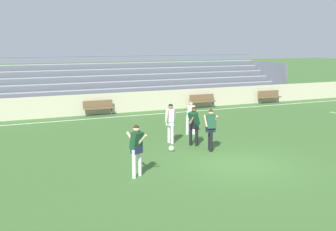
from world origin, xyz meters
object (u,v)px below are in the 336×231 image
at_px(bleacher_stand, 126,83).
at_px(player_dark_on_ball, 137,146).
at_px(player_white_trailing_run, 171,120).
at_px(soccer_ball, 171,148).
at_px(bench_far_right, 98,106).
at_px(player_dark_pressing_high, 194,123).
at_px(player_dark_challenging, 211,126).
at_px(bench_far_left, 269,96).
at_px(bench_centre_sideline, 202,100).
at_px(player_white_wide_right, 191,114).

height_order(bleacher_stand, player_dark_on_ball, bleacher_stand).
distance_m(player_white_trailing_run, soccer_ball, 1.66).
distance_m(player_dark_on_ball, soccer_ball, 3.57).
bearing_deg(bench_far_right, player_dark_pressing_high, -79.00).
height_order(bench_far_right, soccer_ball, bench_far_right).
height_order(bleacher_stand, player_white_trailing_run, bleacher_stand).
xyz_separation_m(player_dark_challenging, player_dark_pressing_high, (-0.21, 1.05, -0.02)).
bearing_deg(player_white_trailing_run, player_dark_pressing_high, -49.15).
height_order(bench_far_left, player_dark_pressing_high, player_dark_pressing_high).
bearing_deg(bench_centre_sideline, player_dark_challenging, -117.23).
bearing_deg(player_white_trailing_run, player_white_wide_right, 37.36).
bearing_deg(bench_far_right, bench_centre_sideline, 0.00).
xyz_separation_m(bench_far_left, player_dark_challenging, (-10.58, -9.96, 0.47)).
relative_size(bench_far_right, player_dark_on_ball, 1.05).
xyz_separation_m(bench_far_right, soccer_ball, (0.49, -9.37, -0.44)).
xyz_separation_m(bleacher_stand, player_dark_pressing_high, (-1.34, -12.91, -0.47)).
bearing_deg(bench_far_right, player_dark_on_ball, -99.08).
relative_size(bench_far_right, soccer_ball, 8.18).
xyz_separation_m(bleacher_stand, player_dark_on_ball, (-4.98, -15.86, -0.43)).
height_order(bench_centre_sideline, player_white_trailing_run, player_white_trailing_run).
relative_size(player_white_wide_right, soccer_ball, 7.41).
relative_size(bench_far_left, soccer_ball, 8.18).
distance_m(player_white_trailing_run, player_dark_on_ball, 4.77).
distance_m(bench_centre_sideline, player_dark_challenging, 11.21).
relative_size(bleacher_stand, bench_centre_sideline, 13.66).
bearing_deg(soccer_ball, player_dark_pressing_high, 20.02).
relative_size(player_white_trailing_run, player_white_wide_right, 1.05).
bearing_deg(bleacher_stand, bench_centre_sideline, -45.04).
xyz_separation_m(bench_centre_sideline, player_dark_on_ball, (-8.96, -11.87, 0.48)).
bearing_deg(player_dark_challenging, bench_centre_sideline, 62.77).
distance_m(bleacher_stand, soccer_ball, 13.68).
bearing_deg(bleacher_stand, soccer_ball, -100.98).
relative_size(player_dark_on_ball, soccer_ball, 7.82).
bearing_deg(bench_far_left, player_dark_on_ball, -140.55).
height_order(bench_centre_sideline, player_dark_challenging, player_dark_challenging).
bearing_deg(bench_far_right, bench_far_left, 0.00).
relative_size(bench_centre_sideline, bench_far_left, 1.00).
relative_size(player_dark_challenging, player_dark_on_ball, 0.99).
bearing_deg(player_dark_pressing_high, player_white_wide_right, 66.12).
height_order(bleacher_stand, player_white_wide_right, bleacher_stand).
distance_m(bench_far_left, player_dark_challenging, 14.54).
xyz_separation_m(player_white_wide_right, player_dark_pressing_high, (-0.90, -2.03, 0.02)).
bearing_deg(soccer_ball, player_white_trailing_run, 66.68).
xyz_separation_m(bench_far_left, player_dark_on_ball, (-14.42, -11.87, 0.48)).
height_order(player_dark_challenging, soccer_ball, player_dark_challenging).
distance_m(bench_far_right, player_white_wide_right, 7.38).
relative_size(bleacher_stand, player_dark_on_ball, 14.28).
bearing_deg(player_white_trailing_run, player_dark_challenging, -63.92).
distance_m(bleacher_stand, player_dark_on_ball, 16.63).
distance_m(bench_centre_sideline, player_white_trailing_run, 10.12).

